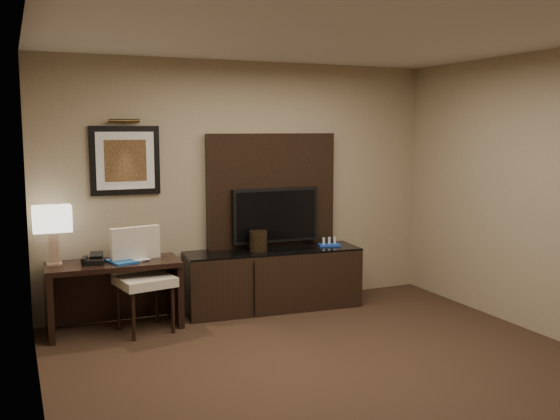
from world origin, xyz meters
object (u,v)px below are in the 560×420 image
desk (114,296)px  desk_chair (145,280)px  tv (275,215)px  desk_phone (94,259)px  minibar_tray (329,242)px  table_lamp (53,233)px  ice_bucket (258,241)px  credenza (273,279)px

desk → desk_chair: desk_chair is taller
tv → desk_phone: tv is taller
minibar_tray → desk: bearing=-179.8°
table_lamp → minibar_tray: 2.94m
minibar_tray → ice_bucket: bearing=177.2°
desk → table_lamp: table_lamp is taller
desk → desk_phone: size_ratio=6.28×
desk → credenza: 1.71m
desk → tv: bearing=8.1°
desk_chair → ice_bucket: 1.32m
credenza → tv: size_ratio=1.92×
table_lamp → desk_phone: bearing=-18.6°
credenza → desk_chair: desk_chair is taller
desk_chair → table_lamp: (-0.80, 0.28, 0.47)m
table_lamp → minibar_tray: size_ratio=2.64×
table_lamp → credenza: bearing=-1.4°
credenza → table_lamp: bearing=-176.9°
desk_phone → table_lamp: bearing=175.9°
tv → desk: bearing=-174.0°
desk_chair → credenza: bearing=-1.7°
desk_phone → minibar_tray: bearing=15.1°
desk → desk_phone: bearing=-173.2°
desk_phone → ice_bucket: 1.73m
ice_bucket → table_lamp: bearing=178.5°
credenza → tv: 0.71m
desk_chair → minibar_tray: desk_chair is taller
desk_chair → ice_bucket: desk_chair is taller
desk_phone → credenza: bearing=16.6°
credenza → desk_chair: (-1.45, -0.23, 0.19)m
desk_phone → desk: bearing=19.3°
desk → minibar_tray: 2.41m
desk → credenza: bearing=3.7°
desk → desk_phone: desk_phone is taller
desk_chair → desk_phone: bearing=149.6°
tv → desk_phone: (-1.98, -0.21, -0.29)m
ice_bucket → minibar_tray: ice_bucket is taller
desk → desk_chair: bearing=-31.6°
desk_phone → desk_chair: bearing=-5.2°
desk_chair → table_lamp: table_lamp is taller
table_lamp → tv: bearing=2.1°
desk_chair → desk_phone: (-0.45, 0.16, 0.21)m
credenza → minibar_tray: minibar_tray is taller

